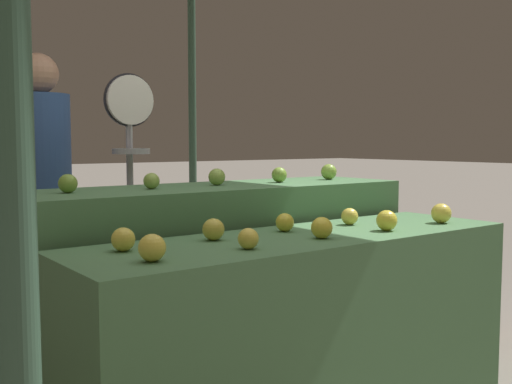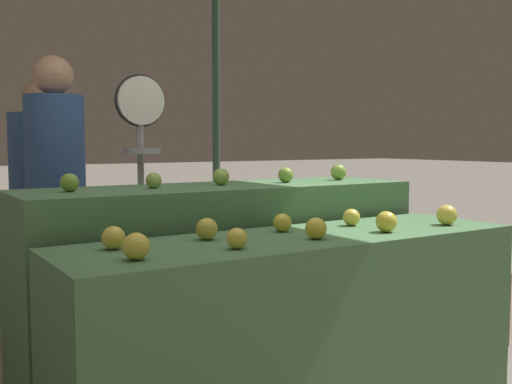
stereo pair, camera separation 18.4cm
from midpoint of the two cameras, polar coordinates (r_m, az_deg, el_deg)
name	(u,v)px [view 2 (the right image)]	position (r m, az deg, el deg)	size (l,w,h in m)	color
display_counter_front	(299,338)	(2.44, 6.34, -13.69)	(1.90, 0.55, 0.82)	#4C7A4C
display_counter_back	(224,287)	(2.89, -1.25, -9.07)	(1.90, 0.55, 0.98)	#4C7A4C
apple_front_0	(136,246)	(1.87, -8.59, -5.16)	(0.09, 0.09, 0.09)	yellow
apple_front_1	(237,238)	(2.04, 0.76, -4.46)	(0.07, 0.07, 0.07)	yellow
apple_front_2	(316,228)	(2.26, 8.11, -3.46)	(0.08, 0.08, 0.08)	gold
apple_front_3	(386,222)	(2.49, 14.39, -2.77)	(0.09, 0.09, 0.09)	gold
apple_front_4	(447,215)	(2.78, 19.55, -2.08)	(0.09, 0.09, 0.09)	yellow
apple_front_5	(113,238)	(2.06, -10.96, -4.32)	(0.08, 0.08, 0.08)	yellow
apple_front_6	(207,229)	(2.22, -2.35, -3.55)	(0.08, 0.08, 0.08)	gold
apple_front_7	(281,223)	(2.42, 4.61, -2.95)	(0.08, 0.08, 0.08)	gold
apple_front_8	(351,217)	(2.64, 11.06, -2.39)	(0.07, 0.07, 0.07)	yellow
apple_back_0	(70,183)	(2.52, -15.37, 0.86)	(0.08, 0.08, 0.08)	#7AA338
apple_back_1	(154,180)	(2.64, -7.77, 1.09)	(0.07, 0.07, 0.07)	#8EB247
apple_back_2	(221,177)	(2.81, -1.50, 1.45)	(0.08, 0.08, 0.08)	#8EB247
apple_back_3	(286,175)	(3.00, 4.61, 1.62)	(0.08, 0.08, 0.08)	#7AA338
apple_back_4	(338,172)	(3.24, 9.48, 1.87)	(0.08, 0.08, 0.08)	#84AD3D
produce_scale	(141,152)	(3.29, -9.31, 3.73)	(0.28, 0.20, 1.54)	#99999E
person_vendor_at_scale	(56,181)	(3.49, -17.10, 1.03)	(0.42, 0.42, 1.66)	#2D2D38
person_customer_left	(41,186)	(4.10, -18.60, 0.54)	(0.51, 0.51, 1.57)	#2D2D38
wooden_crate_side	(456,307)	(3.79, 19.85, -10.27)	(0.43, 0.43, 0.43)	olive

